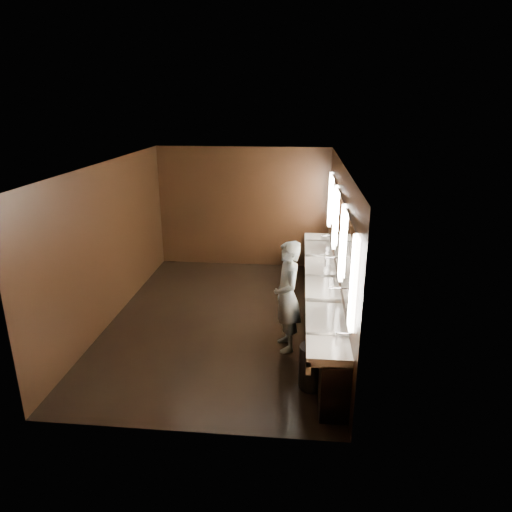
{
  "coord_description": "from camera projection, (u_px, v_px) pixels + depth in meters",
  "views": [
    {
      "loc": [
        1.32,
        -7.41,
        3.77
      ],
      "look_at": [
        0.59,
        0.0,
        1.24
      ],
      "focal_mm": 32.0,
      "sensor_mm": 36.0,
      "label": 1
    }
  ],
  "objects": [
    {
      "name": "floor",
      "position": [
        224.0,
        319.0,
        8.31
      ],
      "size": [
        6.0,
        6.0,
        0.0
      ],
      "primitive_type": "plane",
      "color": "black",
      "rests_on": "ground"
    },
    {
      "name": "ceiling",
      "position": [
        220.0,
        164.0,
        7.41
      ],
      "size": [
        4.0,
        6.0,
        0.02
      ],
      "primitive_type": "cube",
      "color": "#2D2D2B",
      "rests_on": "wall_back"
    },
    {
      "name": "wall_back",
      "position": [
        243.0,
        208.0,
        10.69
      ],
      "size": [
        4.0,
        0.02,
        2.8
      ],
      "primitive_type": "cube",
      "color": "black",
      "rests_on": "floor"
    },
    {
      "name": "wall_front",
      "position": [
        176.0,
        327.0,
        5.04
      ],
      "size": [
        4.0,
        0.02,
        2.8
      ],
      "primitive_type": "cube",
      "color": "black",
      "rests_on": "floor"
    },
    {
      "name": "wall_left",
      "position": [
        110.0,
        243.0,
        8.05
      ],
      "size": [
        0.02,
        6.0,
        2.8
      ],
      "primitive_type": "cube",
      "color": "black",
      "rests_on": "floor"
    },
    {
      "name": "wall_right",
      "position": [
        339.0,
        249.0,
        7.68
      ],
      "size": [
        0.02,
        6.0,
        2.8
      ],
      "primitive_type": "cube",
      "color": "black",
      "rests_on": "floor"
    },
    {
      "name": "sink_counter",
      "position": [
        324.0,
        298.0,
        7.99
      ],
      "size": [
        0.55,
        5.4,
        1.01
      ],
      "color": "black",
      "rests_on": "floor"
    },
    {
      "name": "mirror_band",
      "position": [
        339.0,
        229.0,
        7.57
      ],
      "size": [
        0.06,
        5.03,
        1.15
      ],
      "color": "white",
      "rests_on": "wall_right"
    },
    {
      "name": "person",
      "position": [
        287.0,
        296.0,
        7.08
      ],
      "size": [
        0.57,
        0.73,
        1.78
      ],
      "primitive_type": "imported",
      "rotation": [
        0.0,
        0.0,
        -1.32
      ],
      "color": "#84A6C4",
      "rests_on": "floor"
    },
    {
      "name": "trash_bin",
      "position": [
        313.0,
        366.0,
        6.27
      ],
      "size": [
        0.41,
        0.41,
        0.62
      ],
      "primitive_type": "cylinder",
      "rotation": [
        0.0,
        0.0,
        0.02
      ],
      "color": "black",
      "rests_on": "floor"
    }
  ]
}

